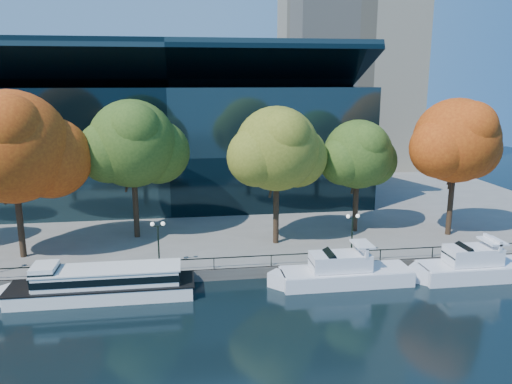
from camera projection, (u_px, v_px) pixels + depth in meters
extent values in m
plane|color=black|center=(217.00, 295.00, 40.05)|extent=(160.00, 160.00, 0.00)
cube|color=slate|center=(201.00, 191.00, 75.16)|extent=(90.00, 67.00, 1.00)
cube|color=#47443F|center=(214.00, 275.00, 42.88)|extent=(90.00, 0.25, 1.00)
cube|color=black|center=(214.00, 258.00, 42.75)|extent=(88.20, 0.08, 0.08)
cube|color=black|center=(214.00, 264.00, 42.86)|extent=(0.07, 0.07, 0.90)
cube|color=black|center=(171.00, 146.00, 68.60)|extent=(50.00, 24.00, 16.00)
cube|color=black|center=(168.00, 74.00, 62.63)|extent=(50.00, 17.14, 7.86)
cube|color=white|center=(103.00, 291.00, 39.51)|extent=(14.13, 3.43, 1.11)
cube|color=black|center=(102.00, 284.00, 39.39)|extent=(14.42, 3.50, 0.12)
cube|color=white|center=(9.00, 296.00, 38.53)|extent=(2.84, 2.84, 1.11)
cube|color=white|center=(108.00, 276.00, 39.31)|extent=(11.02, 2.81, 1.21)
cube|color=black|center=(108.00, 276.00, 39.30)|extent=(11.17, 2.88, 0.56)
cube|color=white|center=(108.00, 268.00, 39.17)|extent=(11.31, 2.95, 0.10)
cube|color=white|center=(45.00, 276.00, 38.59)|extent=(1.82, 2.40, 1.82)
cube|color=black|center=(45.00, 274.00, 38.54)|extent=(1.87, 2.47, 0.71)
cube|color=white|center=(346.00, 277.00, 42.17)|extent=(11.02, 3.15, 1.26)
cube|color=white|center=(282.00, 280.00, 41.41)|extent=(2.41, 2.41, 1.26)
cube|color=white|center=(346.00, 269.00, 42.03)|extent=(10.80, 3.08, 0.08)
cube|color=white|center=(340.00, 261.00, 41.78)|extent=(4.96, 2.36, 1.36)
cube|color=black|center=(324.00, 261.00, 41.56)|extent=(2.17, 2.27, 1.72)
cube|color=white|center=(362.00, 249.00, 41.82)|extent=(0.26, 2.46, 0.84)
cube|color=white|center=(362.00, 244.00, 41.73)|extent=(1.47, 2.46, 0.16)
cube|color=white|center=(477.00, 271.00, 43.31)|extent=(10.06, 3.13, 1.34)
cube|color=white|center=(422.00, 274.00, 42.61)|extent=(2.47, 2.47, 1.34)
cube|color=white|center=(477.00, 263.00, 43.15)|extent=(9.86, 3.07, 0.09)
cube|color=white|center=(473.00, 255.00, 42.90)|extent=(4.53, 2.35, 1.45)
cube|color=black|center=(459.00, 254.00, 42.69)|extent=(2.05, 2.25, 1.69)
cube|color=white|center=(492.00, 242.00, 42.90)|extent=(0.28, 2.44, 0.89)
cube|color=white|center=(493.00, 241.00, 42.88)|extent=(1.57, 2.44, 0.17)
cylinder|color=black|center=(19.00, 214.00, 44.98)|extent=(0.56, 0.56, 8.12)
cylinder|color=black|center=(22.00, 179.00, 44.54)|extent=(1.26, 1.93, 4.05)
cylinder|color=black|center=(10.00, 183.00, 44.00)|extent=(1.16, 1.32, 3.63)
sphere|color=#9B2A0C|center=(12.00, 147.00, 43.63)|extent=(9.98, 9.98, 9.98)
sphere|color=#9B2A0C|center=(50.00, 158.00, 45.74)|extent=(7.49, 7.49, 7.49)
sphere|color=#9B2A0C|center=(8.00, 129.00, 41.39)|extent=(5.99, 5.99, 5.99)
cylinder|color=black|center=(135.00, 200.00, 50.79)|extent=(0.56, 0.56, 7.76)
cylinder|color=black|center=(139.00, 170.00, 50.37)|extent=(1.22, 1.85, 3.88)
cylinder|color=black|center=(130.00, 174.00, 49.83)|extent=(1.12, 1.27, 3.47)
sphere|color=#2E4B17|center=(132.00, 144.00, 49.50)|extent=(8.74, 8.74, 8.74)
sphere|color=#2E4B17|center=(158.00, 152.00, 51.34)|extent=(6.55, 6.55, 6.55)
sphere|color=#2E4B17|center=(109.00, 152.00, 48.50)|extent=(6.12, 6.12, 6.12)
sphere|color=#2E4B17|center=(134.00, 130.00, 47.53)|extent=(5.24, 5.24, 5.24)
cylinder|color=black|center=(276.00, 206.00, 48.95)|extent=(0.56, 0.56, 7.55)
cylinder|color=black|center=(281.00, 176.00, 48.55)|extent=(1.20, 1.81, 3.78)
cylinder|color=black|center=(273.00, 180.00, 48.00)|extent=(1.10, 1.25, 3.38)
sphere|color=#60671B|center=(277.00, 149.00, 47.69)|extent=(8.14, 8.14, 8.14)
sphere|color=#60671B|center=(296.00, 157.00, 49.40)|extent=(6.10, 6.10, 6.10)
sphere|color=#60671B|center=(257.00, 157.00, 46.76)|extent=(5.69, 5.69, 5.69)
sphere|color=#60671B|center=(284.00, 136.00, 45.86)|extent=(4.88, 4.88, 4.88)
cylinder|color=black|center=(356.00, 201.00, 52.96)|extent=(0.56, 0.56, 6.65)
cylinder|color=black|center=(361.00, 176.00, 52.64)|extent=(1.10, 1.64, 3.34)
cylinder|color=black|center=(354.00, 179.00, 52.09)|extent=(1.01, 1.14, 2.98)
sphere|color=#2E4B17|center=(358.00, 154.00, 51.85)|extent=(7.18, 7.18, 7.18)
sphere|color=#2E4B17|center=(372.00, 161.00, 53.36)|extent=(5.38, 5.38, 5.38)
sphere|color=#2E4B17|center=(343.00, 161.00, 51.03)|extent=(5.02, 5.02, 5.02)
sphere|color=#2E4B17|center=(367.00, 144.00, 50.24)|extent=(4.31, 4.31, 4.31)
cylinder|color=black|center=(451.00, 198.00, 51.59)|extent=(0.56, 0.56, 7.92)
cylinder|color=black|center=(457.00, 168.00, 51.16)|extent=(1.24, 1.89, 3.95)
cylinder|color=black|center=(451.00, 171.00, 50.61)|extent=(1.14, 1.29, 3.54)
sphere|color=#9B2A0C|center=(456.00, 141.00, 50.27)|extent=(8.53, 8.53, 8.53)
sphere|color=#9B2A0C|center=(470.00, 149.00, 52.06)|extent=(6.40, 6.40, 6.40)
sphere|color=#9B2A0C|center=(440.00, 148.00, 49.29)|extent=(5.97, 5.97, 5.97)
sphere|color=#9B2A0C|center=(471.00, 127.00, 48.35)|extent=(5.12, 5.12, 5.12)
cylinder|color=black|center=(159.00, 247.00, 43.12)|extent=(0.14, 0.14, 3.60)
cube|color=black|center=(158.00, 226.00, 42.71)|extent=(0.90, 0.06, 0.06)
sphere|color=white|center=(152.00, 224.00, 42.60)|extent=(0.36, 0.36, 0.36)
sphere|color=white|center=(163.00, 224.00, 42.73)|extent=(0.36, 0.36, 0.36)
cylinder|color=black|center=(352.00, 238.00, 45.53)|extent=(0.14, 0.14, 3.60)
cube|color=black|center=(353.00, 218.00, 45.12)|extent=(0.90, 0.06, 0.06)
sphere|color=white|center=(348.00, 216.00, 45.01)|extent=(0.36, 0.36, 0.36)
sphere|color=white|center=(358.00, 216.00, 45.14)|extent=(0.36, 0.36, 0.36)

